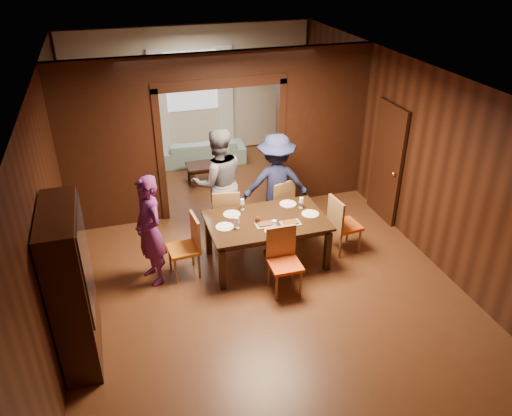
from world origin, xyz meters
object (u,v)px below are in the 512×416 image
object	(u,v)px
sofa	(203,151)
hutch	(72,287)
person_navy	(276,183)
chair_right	(345,224)
dining_table	(266,241)
chair_left	(183,247)
person_grey	(218,183)
chair_far_r	(277,204)
coffee_table	(206,173)
chair_near	(285,263)
chair_far_l	(226,213)
person_purple	(150,231)

from	to	relation	value
sofa	hutch	world-z (taller)	hutch
person_navy	chair_right	world-z (taller)	person_navy
dining_table	chair_left	distance (m)	1.30
person_grey	dining_table	size ratio (longest dim) A/B	1.05
person_navy	chair_far_r	bearing A→B (deg)	174.97
dining_table	hutch	size ratio (longest dim) A/B	0.90
dining_table	coffee_table	size ratio (longest dim) A/B	2.26
person_grey	chair_far_r	xyz separation A→B (m)	(0.98, -0.17, -0.46)
chair_far_r	chair_near	world-z (taller)	same
person_grey	dining_table	bearing A→B (deg)	112.21
person_grey	chair_far_l	bearing A→B (deg)	99.83
person_purple	dining_table	bearing A→B (deg)	69.97
coffee_table	chair_far_l	distance (m)	2.29
chair_left	chair_far_r	size ratio (longest dim) A/B	1.00
coffee_table	chair_right	world-z (taller)	chair_right
chair_left	sofa	bearing A→B (deg)	160.08
person_navy	chair_left	distance (m)	2.01
chair_left	person_navy	bearing A→B (deg)	112.26
dining_table	hutch	distance (m)	3.08
person_grey	chair_right	bearing A→B (deg)	145.56
sofa	chair_far_r	size ratio (longest dim) A/B	1.95
person_navy	chair_far_r	xyz separation A→B (m)	(0.02, -0.01, -0.39)
chair_far_l	chair_far_r	distance (m)	0.93
person_navy	sofa	size ratio (longest dim) A/B	0.93
person_navy	dining_table	distance (m)	1.14
person_grey	coffee_table	distance (m)	2.16
person_grey	coffee_table	bearing A→B (deg)	-97.52
chair_right	chair_near	world-z (taller)	same
person_purple	chair_left	distance (m)	0.58
chair_far_l	chair_near	xyz separation A→B (m)	(0.46, -1.62, 0.00)
chair_right	chair_near	bearing A→B (deg)	113.28
person_purple	coffee_table	bearing A→B (deg)	136.10
person_grey	chair_left	size ratio (longest dim) A/B	1.95
coffee_table	chair_far_l	bearing A→B (deg)	-93.38
person_purple	chair_near	xyz separation A→B (m)	(1.77, -0.83, -0.36)
person_purple	chair_far_r	xyz separation A→B (m)	(2.23, 0.87, -0.36)
chair_far_l	chair_left	bearing A→B (deg)	53.46
person_grey	chair_left	world-z (taller)	person_grey
sofa	chair_far_l	distance (m)	3.32
person_grey	chair_near	xyz separation A→B (m)	(0.51, -1.88, -0.46)
chair_far_r	person_grey	bearing A→B (deg)	-29.62
coffee_table	person_grey	bearing A→B (deg)	-95.32
person_navy	hutch	size ratio (longest dim) A/B	0.87
chair_near	chair_right	bearing A→B (deg)	30.16
person_grey	person_navy	bearing A→B (deg)	167.88
person_purple	person_grey	size ratio (longest dim) A/B	0.89
chair_left	chair_right	xyz separation A→B (m)	(2.61, -0.08, 0.00)
dining_table	person_navy	bearing A→B (deg)	63.34
person_navy	sofa	world-z (taller)	person_navy
sofa	chair_far_r	xyz separation A→B (m)	(0.65, -3.23, 0.21)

